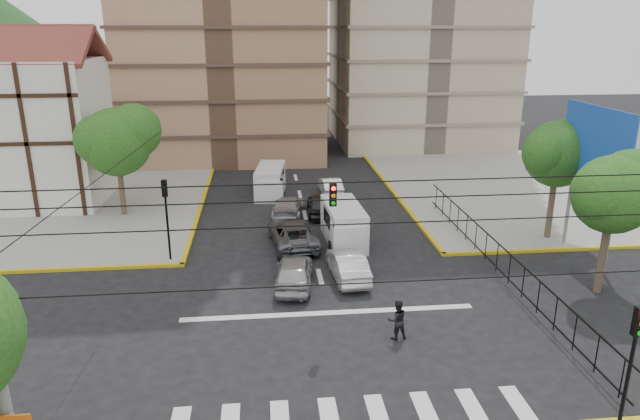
{
  "coord_description": "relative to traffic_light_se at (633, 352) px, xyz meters",
  "views": [
    {
      "loc": [
        -2.68,
        -21.21,
        12.09
      ],
      "look_at": [
        -0.13,
        3.67,
        4.0
      ],
      "focal_mm": 32.0,
      "sensor_mm": 36.0,
      "label": 1
    }
  ],
  "objects": [
    {
      "name": "traffic_light_se",
      "position": [
        0.0,
        0.0,
        0.0
      ],
      "size": [
        0.28,
        0.22,
        4.4
      ],
      "color": "black",
      "rests_on": "ground"
    },
    {
      "name": "crosswalk_stripes",
      "position": [
        -7.8,
        1.8,
        -3.11
      ],
      "size": [
        12.0,
        2.4,
        0.01
      ],
      "primitive_type": "cube",
      "color": "silver",
      "rests_on": "ground"
    },
    {
      "name": "car_grey_mid_left",
      "position": [
        -8.91,
        17.24,
        -2.38
      ],
      "size": [
        3.0,
        5.49,
        1.46
      ],
      "primitive_type": "imported",
      "rotation": [
        0.0,
        0.0,
        3.26
      ],
      "color": "#575A5F",
      "rests_on": "ground"
    },
    {
      "name": "traffic_light_hanging",
      "position": [
        -7.8,
        5.76,
        2.79
      ],
      "size": [
        18.0,
        9.12,
        0.92
      ],
      "color": "black",
      "rests_on": "ground"
    },
    {
      "name": "park_fence",
      "position": [
        1.2,
        12.3,
        -3.11
      ],
      "size": [
        0.1,
        22.5,
        1.66
      ],
      "primitive_type": null,
      "color": "black",
      "rests_on": "ground"
    },
    {
      "name": "car_darkgrey_mid_right",
      "position": [
        -6.73,
        22.76,
        -2.37
      ],
      "size": [
        1.97,
        4.46,
        1.49
      ],
      "primitive_type": "imported",
      "rotation": [
        0.0,
        0.0,
        3.09
      ],
      "color": "#232326",
      "rests_on": "ground"
    },
    {
      "name": "stop_line",
      "position": [
        -7.8,
        9.0,
        -3.11
      ],
      "size": [
        13.0,
        0.4,
        0.01
      ],
      "primitive_type": "cube",
      "color": "silver",
      "rests_on": "ground"
    },
    {
      "name": "car_white_front_right",
      "position": [
        -6.43,
        12.55,
        -2.41
      ],
      "size": [
        1.79,
        4.37,
        1.41
      ],
      "primitive_type": "imported",
      "rotation": [
        0.0,
        0.0,
        3.21
      ],
      "color": "silver",
      "rests_on": "ground"
    },
    {
      "name": "sidewalk_nw",
      "position": [
        -27.8,
        27.8,
        -3.04
      ],
      "size": [
        26.0,
        26.0,
        0.15
      ],
      "primitive_type": "cube",
      "color": "gray",
      "rests_on": "ground"
    },
    {
      "name": "van_right_lane",
      "position": [
        -5.93,
        17.35,
        -2.02
      ],
      "size": [
        2.2,
        5.06,
        2.24
      ],
      "rotation": [
        0.0,
        0.0,
        0.05
      ],
      "color": "silver",
      "rests_on": "ground"
    },
    {
      "name": "sidewalk_ne",
      "position": [
        12.2,
        27.8,
        -3.04
      ],
      "size": [
        26.0,
        26.0,
        0.15
      ],
      "primitive_type": "cube",
      "color": "gray",
      "rests_on": "ground"
    },
    {
      "name": "car_white_rear_right",
      "position": [
        -5.5,
        27.46,
        -2.45
      ],
      "size": [
        1.54,
        4.06,
        1.32
      ],
      "primitive_type": "imported",
      "rotation": [
        0.0,
        0.0,
        3.18
      ],
      "color": "white",
      "rests_on": "ground"
    },
    {
      "name": "pedestrian_crosswalk",
      "position": [
        -5.32,
        6.58,
        -2.27
      ],
      "size": [
        0.91,
        0.76,
        1.69
      ],
      "primitive_type": "imported",
      "rotation": [
        0.0,
        0.0,
        3.3
      ],
      "color": "black",
      "rests_on": "ground"
    },
    {
      "name": "tudor_building",
      "position": [
        -26.8,
        27.8,
        2.14
      ],
      "size": [
        10.8,
        8.05,
        12.23
      ],
      "color": "silver",
      "rests_on": "ground"
    },
    {
      "name": "traffic_light_nw",
      "position": [
        -15.6,
        15.6,
        0.0
      ],
      "size": [
        0.28,
        0.22,
        4.4
      ],
      "color": "black",
      "rests_on": "ground"
    },
    {
      "name": "car_silver_rear_left",
      "position": [
        -8.92,
        22.75,
        -2.46
      ],
      "size": [
        2.48,
        4.71,
        1.3
      ],
      "primitive_type": "imported",
      "rotation": [
        0.0,
        0.0,
        2.99
      ],
      "color": "#ACADB1",
      "rests_on": "ground"
    },
    {
      "name": "tree_park_c",
      "position": [
        6.29,
        16.81,
        2.22
      ],
      "size": [
        4.65,
        3.8,
        7.25
      ],
      "color": "#473828",
      "rests_on": "ground"
    },
    {
      "name": "van_left_lane",
      "position": [
        -9.99,
        27.58,
        -2.06
      ],
      "size": [
        2.45,
        5.0,
        2.16
      ],
      "rotation": [
        0.0,
        0.0,
        -0.13
      ],
      "color": "silver",
      "rests_on": "ground"
    },
    {
      "name": "billboard",
      "position": [
        6.65,
        13.8,
        2.89
      ],
      "size": [
        0.36,
        6.2,
        8.1
      ],
      "color": "slate",
      "rests_on": "ground"
    },
    {
      "name": "tree_park_a",
      "position": [
        5.28,
        9.81,
        1.9
      ],
      "size": [
        4.41,
        3.6,
        6.83
      ],
      "color": "#473828",
      "rests_on": "ground"
    },
    {
      "name": "car_silver_front_left",
      "position": [
        -9.14,
        11.96,
        -2.38
      ],
      "size": [
        2.26,
        4.5,
        1.47
      ],
      "primitive_type": "imported",
      "rotation": [
        0.0,
        0.0,
        3.02
      ],
      "color": "#A3A3A7",
      "rests_on": "ground"
    },
    {
      "name": "ground",
      "position": [
        -7.8,
        7.8,
        -3.11
      ],
      "size": [
        160.0,
        160.0,
        0.0
      ],
      "primitive_type": "plane",
      "color": "black",
      "rests_on": "ground"
    },
    {
      "name": "tree_tudor",
      "position": [
        -19.7,
        23.81,
        2.11
      ],
      "size": [
        5.39,
        4.4,
        7.43
      ],
      "color": "#473828",
      "rests_on": "ground"
    }
  ]
}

